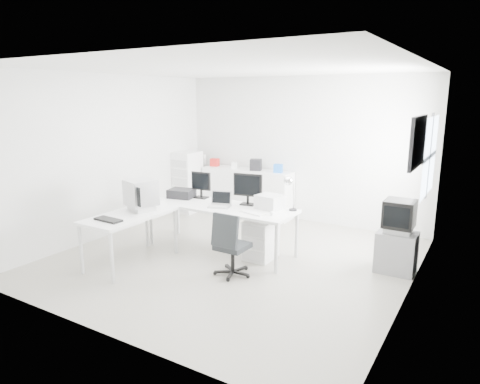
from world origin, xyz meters
The scene contains 30 objects.
floor centered at (0.00, 0.00, 0.00)m, with size 5.00×5.00×0.01m, color #B0AD9E.
ceiling centered at (0.00, 0.00, 2.80)m, with size 5.00×5.00×0.01m, color white.
back_wall centered at (0.00, 2.50, 1.40)m, with size 5.00×0.02×2.80m, color silver.
left_wall centered at (-2.50, 0.00, 1.40)m, with size 0.02×5.00×2.80m, color silver.
right_wall centered at (2.50, 0.00, 1.40)m, with size 0.02×5.00×2.80m, color silver.
window centered at (2.48, 1.20, 1.60)m, with size 0.02×1.20×1.10m, color white, non-canonical shape.
wall_picture centered at (2.47, 0.10, 1.90)m, with size 0.04×0.90×0.60m, color black, non-canonical shape.
main_desk centered at (-0.35, 0.18, 0.38)m, with size 2.40×0.80×0.75m, color white, non-canonical shape.
side_desk centered at (-1.20, -0.92, 0.38)m, with size 0.70×1.40×0.75m, color white, non-canonical shape.
drawer_pedestal centered at (0.35, 0.23, 0.30)m, with size 0.40×0.50×0.60m, color white.
inkjet_printer centered at (-1.20, 0.28, 0.82)m, with size 0.41×0.32×0.15m, color black.
lcd_monitor_small centered at (-0.90, 0.43, 0.97)m, with size 0.35×0.20×0.44m, color black, non-canonical shape.
lcd_monitor_large centered at (0.00, 0.43, 0.99)m, with size 0.47×0.19×0.49m, color black, non-canonical shape.
laptop centered at (-0.30, 0.08, 0.86)m, with size 0.33×0.33×0.22m, color #B7B7BA, non-canonical shape.
white_keyboard centered at (0.30, 0.03, 0.76)m, with size 0.43×0.13×0.02m, color white.
white_mouse centered at (0.60, 0.08, 0.78)m, with size 0.06×0.06×0.06m, color white.
laser_printer centered at (0.40, 0.40, 0.86)m, with size 0.37×0.32×0.21m, color beige.
desk_lamp centered at (0.75, 0.48, 0.98)m, with size 0.15×0.15×0.46m, color silver, non-canonical shape.
crt_monitor centered at (-1.20, -0.67, 0.99)m, with size 0.42×0.42×0.49m, color #B7B7BA, non-canonical shape.
black_keyboard centered at (-1.20, -1.32, 0.76)m, with size 0.42×0.17×0.03m, color black.
office_chair centered at (0.31, -0.52, 0.46)m, with size 0.53×0.53×0.92m, color #292C2E, non-canonical shape.
tv_cabinet centered at (2.22, 0.76, 0.29)m, with size 0.53×0.43×0.57m, color gray.
crt_tv centered at (2.22, 0.76, 0.80)m, with size 0.50×0.48×0.45m, color black, non-canonical shape.
sideboard centered at (-1.05, 2.24, 0.48)m, with size 1.92×0.48×0.96m, color white.
clutter_box_a centered at (-1.85, 2.24, 1.04)m, with size 0.16×0.15×0.16m, color red.
clutter_box_b centered at (-1.35, 2.24, 1.02)m, with size 0.13×0.11×0.13m, color white.
clutter_box_c centered at (-0.85, 2.24, 1.07)m, with size 0.22×0.20×0.22m, color black.
clutter_box_d centered at (-0.35, 2.24, 1.04)m, with size 0.16×0.14×0.16m, color blue.
clutter_bottle centered at (-2.15, 2.28, 1.07)m, with size 0.07×0.07×0.22m, color white.
filing_cabinet centered at (-2.28, 1.83, 0.64)m, with size 0.45×0.54×1.28m, color white.
Camera 1 is at (3.25, -5.22, 2.42)m, focal length 32.00 mm.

